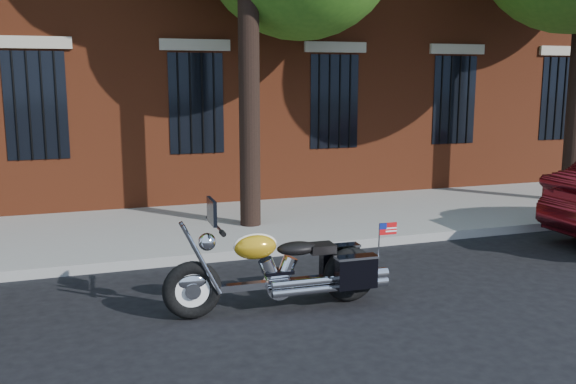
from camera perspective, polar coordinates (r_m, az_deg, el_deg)
name	(u,v)px	position (r m, az deg, el deg)	size (l,w,h in m)	color
ground	(274,285)	(8.61, -1.28, -8.28)	(120.00, 120.00, 0.00)	black
curb	(246,253)	(9.86, -3.74, -5.45)	(40.00, 0.16, 0.15)	gray
sidewalk	(218,226)	(11.63, -6.20, -3.06)	(40.00, 3.60, 0.15)	gray
motorcycle	(285,271)	(7.63, -0.24, -7.06)	(2.73, 0.80, 1.38)	black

